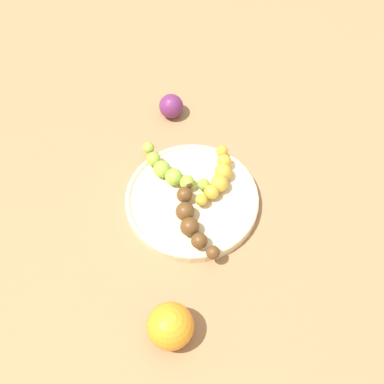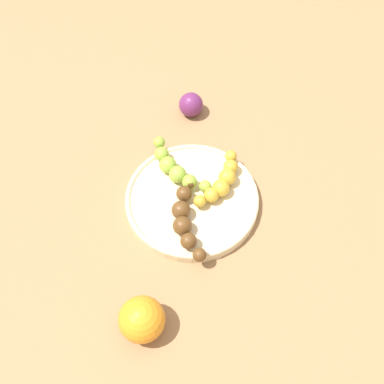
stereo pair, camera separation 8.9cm
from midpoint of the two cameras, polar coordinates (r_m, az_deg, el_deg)
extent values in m
plane|color=#936D47|center=(0.93, 2.76, -1.49)|extent=(2.40, 2.40, 0.00)
cylinder|color=beige|center=(0.92, 2.78, -1.20)|extent=(0.25, 0.25, 0.02)
torus|color=beige|center=(0.91, 2.80, -0.90)|extent=(0.25, 0.25, 0.01)
sphere|color=#8CAD38|center=(0.96, -1.26, 5.71)|extent=(0.02, 0.02, 0.02)
sphere|color=#8CAD38|center=(0.95, -0.93, 4.34)|extent=(0.03, 0.03, 0.03)
sphere|color=#8CAD38|center=(0.93, -0.14, 3.03)|extent=(0.03, 0.03, 0.03)
sphere|color=#8CAD38|center=(0.92, 1.06, 1.89)|extent=(0.03, 0.03, 0.03)
sphere|color=#8CAD38|center=(0.91, 2.61, 1.01)|extent=(0.03, 0.03, 0.03)
sphere|color=#8CAD38|center=(0.90, 4.38, 0.47)|extent=(0.02, 0.02, 0.02)
sphere|color=#593819|center=(0.91, 2.80, 0.96)|extent=(0.02, 0.02, 0.02)
sphere|color=#593819|center=(0.89, 1.95, -0.61)|extent=(0.03, 0.03, 0.03)
sphere|color=#593819|center=(0.87, 1.60, -2.39)|extent=(0.04, 0.04, 0.04)
sphere|color=#593819|center=(0.86, 1.82, -4.25)|extent=(0.04, 0.04, 0.04)
sphere|color=#593819|center=(0.84, 2.63, -6.07)|extent=(0.03, 0.03, 0.03)
sphere|color=#593819|center=(0.83, 3.99, -7.68)|extent=(0.02, 0.02, 0.02)
sphere|color=gold|center=(0.89, 3.79, -1.31)|extent=(0.02, 0.02, 0.02)
sphere|color=gold|center=(0.89, 5.16, -0.58)|extent=(0.03, 0.03, 0.03)
sphere|color=gold|center=(0.91, 6.24, 0.40)|extent=(0.03, 0.03, 0.03)
sphere|color=gold|center=(0.92, 6.97, 1.54)|extent=(0.03, 0.03, 0.03)
sphere|color=gold|center=(0.93, 7.33, 2.78)|extent=(0.03, 0.03, 0.03)
sphere|color=gold|center=(0.95, 7.31, 4.04)|extent=(0.02, 0.02, 0.02)
sphere|color=#662659|center=(1.04, 2.36, 10.14)|extent=(0.05, 0.05, 0.05)
sphere|color=orange|center=(0.79, -2.67, -15.13)|extent=(0.08, 0.08, 0.08)
camera|label=1|loc=(0.04, -87.13, 4.45)|focal=44.99mm
camera|label=2|loc=(0.04, 92.87, -4.45)|focal=44.99mm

